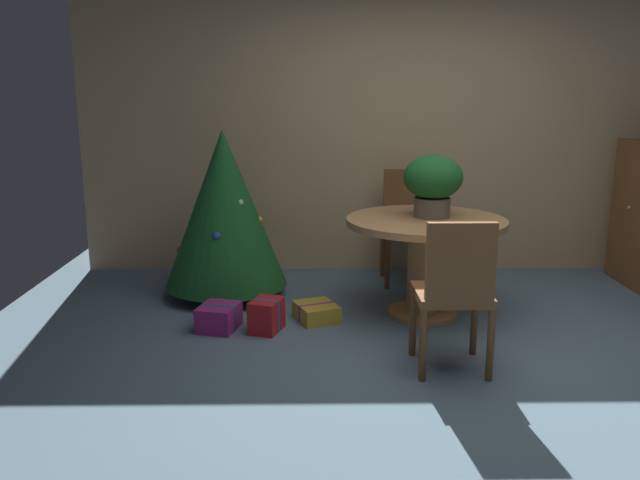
# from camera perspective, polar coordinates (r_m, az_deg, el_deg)

# --- Properties ---
(ground_plane) EXTENTS (6.60, 6.60, 0.00)m
(ground_plane) POSITION_cam_1_polar(r_m,az_deg,el_deg) (4.22, 12.28, -10.25)
(ground_plane) COLOR slate
(back_wall_panel) EXTENTS (6.00, 0.10, 2.60)m
(back_wall_panel) POSITION_cam_1_polar(r_m,az_deg,el_deg) (6.06, 8.19, 9.57)
(back_wall_panel) COLOR tan
(back_wall_panel) RESTS_ON ground_plane
(round_dining_table) EXTENTS (1.16, 1.16, 0.74)m
(round_dining_table) POSITION_cam_1_polar(r_m,az_deg,el_deg) (4.82, 9.15, -0.55)
(round_dining_table) COLOR #B27F4C
(round_dining_table) RESTS_ON ground_plane
(flower_vase) EXTENTS (0.43, 0.43, 0.45)m
(flower_vase) POSITION_cam_1_polar(r_m,az_deg,el_deg) (4.80, 9.81, 5.06)
(flower_vase) COLOR #665B51
(flower_vase) RESTS_ON round_dining_table
(wooden_chair_near) EXTENTS (0.43, 0.43, 0.93)m
(wooden_chair_near) POSITION_cam_1_polar(r_m,az_deg,el_deg) (3.87, 11.68, -4.12)
(wooden_chair_near) COLOR brown
(wooden_chair_near) RESTS_ON ground_plane
(wooden_chair_far) EXTENTS (0.42, 0.43, 0.97)m
(wooden_chair_far) POSITION_cam_1_polar(r_m,az_deg,el_deg) (5.74, 7.54, 1.70)
(wooden_chair_far) COLOR brown
(wooden_chair_far) RESTS_ON ground_plane
(holiday_tree) EXTENTS (0.98, 0.98, 1.35)m
(holiday_tree) POSITION_cam_1_polar(r_m,az_deg,el_deg) (5.26, -8.32, 2.71)
(holiday_tree) COLOR brown
(holiday_tree) RESTS_ON ground_plane
(gift_box_red) EXTENTS (0.26, 0.29, 0.23)m
(gift_box_red) POSITION_cam_1_polar(r_m,az_deg,el_deg) (4.58, -4.68, -6.57)
(gift_box_red) COLOR red
(gift_box_red) RESTS_ON ground_plane
(gift_box_purple) EXTENTS (0.31, 0.34, 0.18)m
(gift_box_purple) POSITION_cam_1_polar(r_m,az_deg,el_deg) (4.67, -8.81, -6.66)
(gift_box_purple) COLOR #9E287A
(gift_box_purple) RESTS_ON ground_plane
(gift_box_gold) EXTENTS (0.37, 0.39, 0.12)m
(gift_box_gold) POSITION_cam_1_polar(r_m,az_deg,el_deg) (4.80, -0.31, -6.28)
(gift_box_gold) COLOR gold
(gift_box_gold) RESTS_ON ground_plane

